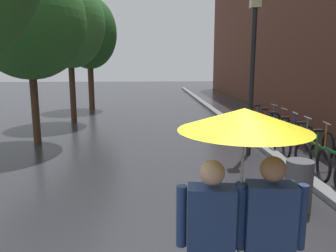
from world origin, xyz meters
name	(u,v)px	position (x,y,z in m)	size (l,w,h in m)	color
kerb_strip	(230,122)	(3.20, 10.00, 0.06)	(0.30, 36.00, 0.12)	slate
street_tree_1	(29,21)	(-3.37, 6.97, 3.56)	(3.18, 3.18, 5.22)	#473323
street_tree_2	(69,24)	(-3.09, 10.66, 3.88)	(2.77, 2.77, 5.60)	#473323
street_tree_3	(89,33)	(-3.02, 14.62, 3.86)	(2.80, 2.80, 5.69)	#473323
parked_bicycle_2	(324,154)	(3.90, 4.09, 0.38)	(1.13, 0.78, 0.96)	black
parked_bicycle_3	(307,145)	(3.96, 5.00, 0.38)	(1.16, 0.83, 0.96)	black
parked_bicycle_4	(291,138)	(3.87, 5.80, 0.38)	(1.11, 0.75, 0.96)	black
parked_bicycle_5	(280,131)	(3.90, 6.67, 0.38)	(1.15, 0.82, 0.96)	black
parked_bicycle_6	(270,126)	(3.94, 7.55, 0.38)	(1.08, 0.70, 0.96)	black
parked_bicycle_7	(262,121)	(4.00, 8.52, 0.38)	(1.15, 0.81, 0.96)	black
couple_under_umbrella	(241,194)	(0.72, -0.35, 1.35)	(1.07, 1.07, 2.06)	#2D2D33
street_lamp_post	(253,64)	(2.60, 5.49, 2.38)	(0.24, 0.24, 4.05)	black
litter_bin	(298,185)	(2.41, 2.13, 0.42)	(0.44, 0.44, 0.85)	#4C4C51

